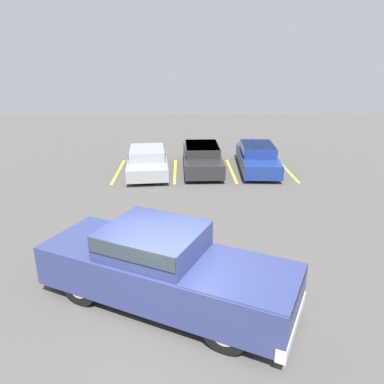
{
  "coord_description": "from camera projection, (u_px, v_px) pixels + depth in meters",
  "views": [
    {
      "loc": [
        0.4,
        -6.71,
        5.33
      ],
      "look_at": [
        0.72,
        5.12,
        1.0
      ],
      "focal_mm": 35.0,
      "sensor_mm": 36.0,
      "label": 1
    }
  ],
  "objects": [
    {
      "name": "stall_stripe_a",
      "position": [
        118.0,
        171.0,
        18.27
      ],
      "size": [
        0.12,
        4.03,
        0.01
      ],
      "primitive_type": "cube",
      "color": "yellow",
      "rests_on": "ground_plane"
    },
    {
      "name": "stall_stripe_d",
      "position": [
        287.0,
        170.0,
        18.49
      ],
      "size": [
        0.12,
        4.03,
        0.01
      ],
      "primitive_type": "cube",
      "color": "yellow",
      "rests_on": "ground_plane"
    },
    {
      "name": "parked_sedan_a",
      "position": [
        147.0,
        160.0,
        17.91
      ],
      "size": [
        2.19,
        4.5,
        1.18
      ],
      "rotation": [
        0.0,
        0.0,
        -1.49
      ],
      "color": "gray",
      "rests_on": "ground_plane"
    },
    {
      "name": "ground_plane",
      "position": [
        165.0,
        316.0,
        8.12
      ],
      "size": [
        60.0,
        60.0,
        0.0
      ],
      "primitive_type": "plane",
      "color": "#4C4947"
    },
    {
      "name": "stall_stripe_b",
      "position": [
        175.0,
        171.0,
        18.34
      ],
      "size": [
        0.12,
        4.03,
        0.01
      ],
      "primitive_type": "cube",
      "color": "yellow",
      "rests_on": "ground_plane"
    },
    {
      "name": "stall_stripe_c",
      "position": [
        231.0,
        170.0,
        18.42
      ],
      "size": [
        0.12,
        4.03,
        0.01
      ],
      "primitive_type": "cube",
      "color": "yellow",
      "rests_on": "ground_plane"
    },
    {
      "name": "pickup_truck",
      "position": [
        166.0,
        268.0,
        8.27
      ],
      "size": [
        6.06,
        4.37,
        1.82
      ],
      "rotation": [
        0.0,
        0.0,
        -0.47
      ],
      "color": "navy",
      "rests_on": "ground_plane"
    },
    {
      "name": "parked_sedan_c",
      "position": [
        257.0,
        156.0,
        18.39
      ],
      "size": [
        1.98,
        4.79,
        1.25
      ],
      "rotation": [
        0.0,
        0.0,
        -1.63
      ],
      "color": "navy",
      "rests_on": "ground_plane"
    },
    {
      "name": "parked_sedan_b",
      "position": [
        202.0,
        156.0,
        18.37
      ],
      "size": [
        1.82,
        4.74,
        1.24
      ],
      "rotation": [
        0.0,
        0.0,
        -1.56
      ],
      "color": "#232326",
      "rests_on": "ground_plane"
    }
  ]
}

